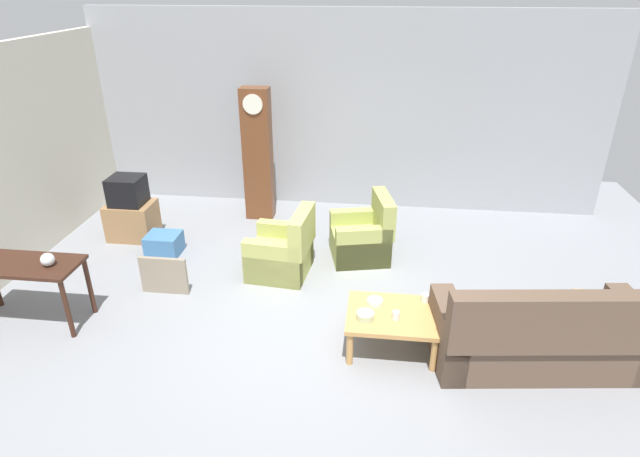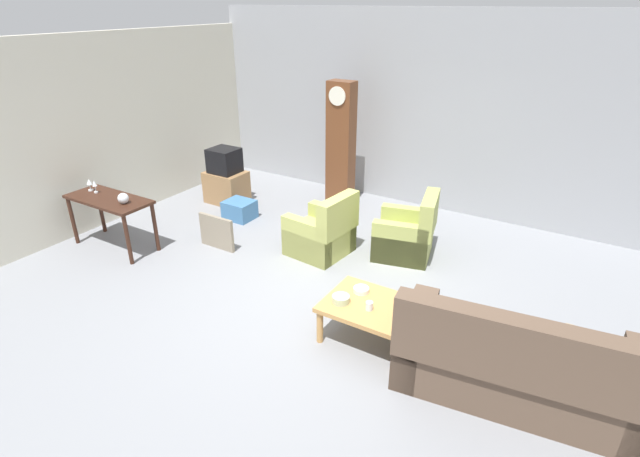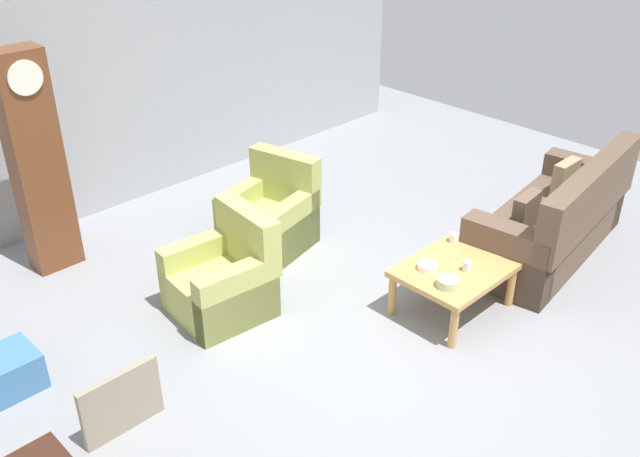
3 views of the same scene
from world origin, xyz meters
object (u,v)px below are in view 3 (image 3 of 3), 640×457
couch_floral (554,222)px  armchair_olive_far (271,218)px  bowl_shallow_green (448,282)px  grandfather_clock (37,164)px  framed_picture_leaning (121,403)px  bowl_white_stacked (427,266)px  cup_white_porcelain (454,237)px  storage_box_blue (6,373)px  armchair_olive_near (224,280)px  coffee_table_wood (454,273)px  cup_blue_rimmed (467,266)px

couch_floral → armchair_olive_far: 2.80m
armchair_olive_far → bowl_shallow_green: size_ratio=5.06×
grandfather_clock → framed_picture_leaning: bearing=-105.8°
bowl_white_stacked → cup_white_porcelain: bearing=12.0°
storage_box_blue → bowl_shallow_green: 3.50m
grandfather_clock → framed_picture_leaning: grandfather_clock is taller
grandfather_clock → bowl_shallow_green: size_ratio=11.38×
couch_floral → bowl_white_stacked: size_ratio=12.99×
grandfather_clock → framed_picture_leaning: 2.64m
cup_white_porcelain → bowl_shallow_green: 0.75m
couch_floral → framed_picture_leaning: size_ratio=3.66×
armchair_olive_far → armchair_olive_near: bearing=-150.8°
cup_white_porcelain → couch_floral: bearing=-18.4°
grandfather_clock → armchair_olive_far: bearing=-34.2°
armchair_olive_far → cup_white_porcelain: bearing=-66.4°
armchair_olive_far → storage_box_blue: 2.85m
coffee_table_wood → grandfather_clock: 3.87m
cup_blue_rimmed → bowl_white_stacked: 0.34m
cup_white_porcelain → coffee_table_wood: bearing=-142.6°
couch_floral → cup_white_porcelain: couch_floral is taller
bowl_white_stacked → bowl_shallow_green: (-0.09, -0.29, 0.01)m
couch_floral → armchair_olive_near: size_ratio=2.38×
armchair_olive_far → bowl_white_stacked: 1.83m
armchair_olive_near → cup_blue_rimmed: size_ratio=10.08×
cup_white_porcelain → cup_blue_rimmed: bearing=-131.0°
coffee_table_wood → bowl_shallow_green: (-0.28, -0.13, 0.10)m
armchair_olive_far → bowl_shallow_green: 2.11m
cup_white_porcelain → cup_blue_rimmed: size_ratio=0.97×
cup_white_porcelain → armchair_olive_far: bearing=113.6°
storage_box_blue → couch_floral: bearing=-21.2°
cup_white_porcelain → grandfather_clock: bearing=130.7°
couch_floral → framed_picture_leaning: bearing=168.9°
couch_floral → grandfather_clock: size_ratio=1.04×
bowl_white_stacked → bowl_shallow_green: 0.30m
armchair_olive_far → cup_blue_rimmed: armchair_olive_far is taller
framed_picture_leaning → cup_blue_rimmed: 2.98m
cup_blue_rimmed → framed_picture_leaning: bearing=163.7°
framed_picture_leaning → armchair_olive_near: bearing=25.1°
storage_box_blue → armchair_olive_far: bearing=4.9°
framed_picture_leaning → cup_blue_rimmed: size_ratio=6.57×
coffee_table_wood → cup_white_porcelain: 0.45m
armchair_olive_far → cup_blue_rimmed: bearing=-78.4°
framed_picture_leaning → cup_blue_rimmed: (2.85, -0.83, 0.23)m
armchair_olive_near → cup_white_porcelain: size_ratio=10.42×
cup_blue_rimmed → coffee_table_wood: bearing=105.7°
storage_box_blue → cup_blue_rimmed: bearing=-29.2°
coffee_table_wood → storage_box_blue: coffee_table_wood is taller
couch_floral → storage_box_blue: couch_floral is taller
couch_floral → armchair_olive_far: (-1.88, 2.08, -0.05)m
armchair_olive_near → bowl_white_stacked: 1.76m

